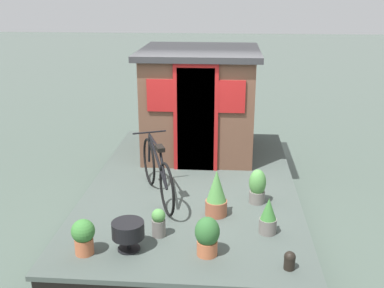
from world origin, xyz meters
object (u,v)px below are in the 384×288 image
at_px(houseboat_cabin, 200,101).
at_px(potted_plant_succulent, 159,222).
at_px(mooring_bollard, 290,260).
at_px(potted_plant_lavender, 268,217).
at_px(bicycle, 157,172).
at_px(potted_plant_basil, 207,236).
at_px(charcoal_grill, 128,231).
at_px(potted_plant_fern, 216,194).
at_px(potted_plant_geranium, 83,236).
at_px(potted_plant_mint, 257,186).

height_order(houseboat_cabin, potted_plant_succulent, houseboat_cabin).
xyz_separation_m(potted_plant_succulent, mooring_bollard, (-0.59, -1.50, -0.07)).
bearing_deg(potted_plant_lavender, bicycle, 59.07).
bearing_deg(potted_plant_basil, charcoal_grill, 87.84).
distance_m(potted_plant_succulent, potted_plant_basil, 0.72).
distance_m(potted_plant_succulent, potted_plant_lavender, 1.34).
height_order(houseboat_cabin, potted_plant_fern, houseboat_cabin).
height_order(potted_plant_succulent, potted_plant_geranium, potted_plant_geranium).
bearing_deg(potted_plant_mint, mooring_bollard, -170.72).
distance_m(potted_plant_lavender, potted_plant_basil, 0.91).
relative_size(bicycle, potted_plant_lavender, 3.61).
bearing_deg(potted_plant_lavender, houseboat_cabin, 19.19).
height_order(potted_plant_succulent, potted_plant_fern, potted_plant_fern).
height_order(potted_plant_basil, charcoal_grill, potted_plant_basil).
height_order(potted_plant_lavender, potted_plant_fern, potted_plant_fern).
distance_m(potted_plant_basil, charcoal_grill, 0.91).
bearing_deg(bicycle, houseboat_cabin, -12.56).
xyz_separation_m(potted_plant_geranium, potted_plant_basil, (0.09, -1.39, 0.01)).
bearing_deg(bicycle, potted_plant_mint, -92.07).
distance_m(bicycle, potted_plant_geranium, 1.67).
xyz_separation_m(potted_plant_mint, potted_plant_succulent, (-1.03, 1.24, -0.06)).
bearing_deg(mooring_bollard, potted_plant_geranium, 86.88).
bearing_deg(potted_plant_succulent, potted_plant_mint, -50.33).
bearing_deg(potted_plant_lavender, potted_plant_succulent, 97.67).
bearing_deg(potted_plant_basil, potted_plant_mint, -24.28).
bearing_deg(mooring_bollard, potted_plant_mint, 9.28).
distance_m(charcoal_grill, mooring_bollard, 1.83).
bearing_deg(potted_plant_mint, potted_plant_fern, 126.88).
distance_m(houseboat_cabin, mooring_bollard, 4.03).
xyz_separation_m(bicycle, charcoal_grill, (-1.42, 0.12, -0.16)).
xyz_separation_m(houseboat_cabin, bicycle, (-2.08, 0.46, -0.55)).
relative_size(potted_plant_mint, potted_plant_fern, 0.78).
bearing_deg(charcoal_grill, houseboat_cabin, -9.55).
bearing_deg(charcoal_grill, potted_plant_succulent, -41.56).
bearing_deg(mooring_bollard, bicycle, 45.21).
distance_m(bicycle, potted_plant_mint, 1.42).
relative_size(houseboat_cabin, bicycle, 1.25).
height_order(houseboat_cabin, bicycle, houseboat_cabin).
xyz_separation_m(potted_plant_mint, potted_plant_lavender, (-0.85, -0.09, -0.02)).
relative_size(houseboat_cabin, potted_plant_mint, 4.24).
distance_m(potted_plant_mint, potted_plant_fern, 0.70).
relative_size(houseboat_cabin, charcoal_grill, 5.63).
relative_size(potted_plant_lavender, potted_plant_geranium, 1.11).
relative_size(bicycle, potted_plant_fern, 2.65).
relative_size(potted_plant_succulent, potted_plant_basil, 0.77).
relative_size(potted_plant_lavender, mooring_bollard, 2.23).
relative_size(bicycle, charcoal_grill, 4.49).
height_order(houseboat_cabin, mooring_bollard, houseboat_cabin).
bearing_deg(charcoal_grill, potted_plant_geranium, 104.31).
relative_size(houseboat_cabin, potted_plant_geranium, 5.01).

